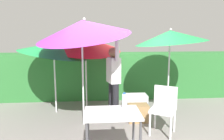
{
  "coord_description": "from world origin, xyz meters",
  "views": [
    {
      "loc": [
        -0.38,
        -4.36,
        1.86
      ],
      "look_at": [
        0.0,
        0.3,
        1.1
      ],
      "focal_mm": 34.53,
      "sensor_mm": 36.0,
      "label": 1
    }
  ],
  "objects": [
    {
      "name": "hedge_row",
      "position": [
        0.0,
        1.94,
        0.67
      ],
      "size": [
        8.0,
        0.7,
        1.34
      ],
      "primitive_type": "cube",
      "color": "#2D7033",
      "rests_on": "ground_plane"
    },
    {
      "name": "crate_cardboard",
      "position": [
        0.55,
        0.03,
        0.19
      ],
      "size": [
        0.43,
        0.29,
        0.38
      ],
      "primitive_type": "cube",
      "color": "#9E7A4C",
      "rests_on": "ground_plane"
    },
    {
      "name": "bottle_water",
      "position": [
        0.06,
        -1.26,
        0.88
      ],
      "size": [
        0.07,
        0.07,
        0.24
      ],
      "color": "silver",
      "rests_on": "folding_table"
    },
    {
      "name": "person_vendor",
      "position": [
        0.03,
        0.29,
        0.93
      ],
      "size": [
        0.31,
        0.55,
        1.88
      ],
      "color": "black",
      "rests_on": "ground_plane"
    },
    {
      "name": "umbrella_orange",
      "position": [
        1.32,
        0.4,
        1.82
      ],
      "size": [
        1.63,
        1.62,
        2.05
      ],
      "color": "silver",
      "rests_on": "ground_plane"
    },
    {
      "name": "folding_table",
      "position": [
        -0.14,
        -1.42,
        0.67
      ],
      "size": [
        0.8,
        0.6,
        0.77
      ],
      "color": "#4C4C51",
      "rests_on": "ground_plane"
    },
    {
      "name": "umbrella_navy",
      "position": [
        -1.33,
        0.78,
        1.54
      ],
      "size": [
        1.64,
        1.61,
        1.82
      ],
      "color": "silver",
      "rests_on": "ground_plane"
    },
    {
      "name": "chair_plastic",
      "position": [
        0.92,
        -0.53,
        0.51
      ],
      "size": [
        0.6,
        0.6,
        0.89
      ],
      "color": "silver",
      "rests_on": "ground_plane"
    },
    {
      "name": "umbrella_yellow",
      "position": [
        -0.6,
        -0.04,
        1.99
      ],
      "size": [
        1.93,
        1.9,
        2.42
      ],
      "color": "silver",
      "rests_on": "ground_plane"
    },
    {
      "name": "umbrella_rainbow",
      "position": [
        -0.57,
        1.0,
        1.65
      ],
      "size": [
        1.72,
        1.73,
        1.98
      ],
      "color": "silver",
      "rests_on": "ground_plane"
    },
    {
      "name": "ground_plane",
      "position": [
        0.0,
        0.0,
        0.0
      ],
      "size": [
        24.0,
        24.0,
        0.0
      ],
      "primitive_type": "plane",
      "color": "gray"
    },
    {
      "name": "cooler_box",
      "position": [
        0.64,
        0.72,
        0.2
      ],
      "size": [
        0.53,
        0.38,
        0.4
      ],
      "primitive_type": "cube",
      "color": "silver",
      "rests_on": "ground_plane"
    }
  ]
}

